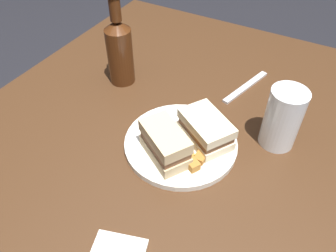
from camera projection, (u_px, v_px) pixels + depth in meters
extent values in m
cube|color=#422816|center=(159.00, 214.00, 1.05)|extent=(1.15, 0.87, 0.77)
cylinder|color=silver|center=(181.00, 143.00, 0.73)|extent=(0.25, 0.25, 0.01)
cube|color=#CCB284|center=(165.00, 151.00, 0.69)|extent=(0.11, 0.13, 0.03)
cube|color=#8C5B3D|center=(165.00, 144.00, 0.67)|extent=(0.11, 0.12, 0.02)
cube|color=#CCB284|center=(165.00, 136.00, 0.65)|extent=(0.11, 0.13, 0.03)
cube|color=beige|center=(205.00, 135.00, 0.72)|extent=(0.13, 0.14, 0.02)
cube|color=brown|center=(206.00, 129.00, 0.71)|extent=(0.12, 0.13, 0.02)
cube|color=beige|center=(207.00, 123.00, 0.70)|extent=(0.13, 0.14, 0.02)
cube|color=#AD702D|center=(213.00, 148.00, 0.70)|extent=(0.04, 0.04, 0.02)
cube|color=#AD702D|center=(203.00, 154.00, 0.69)|extent=(0.05, 0.02, 0.01)
cube|color=gold|center=(186.00, 151.00, 0.69)|extent=(0.05, 0.05, 0.02)
cube|color=#AD702D|center=(190.00, 161.00, 0.67)|extent=(0.04, 0.05, 0.02)
cube|color=#AD702D|center=(176.00, 158.00, 0.68)|extent=(0.04, 0.06, 0.02)
cylinder|color=white|center=(283.00, 118.00, 0.69)|extent=(0.08, 0.08, 0.14)
cylinder|color=gold|center=(278.00, 133.00, 0.72)|extent=(0.07, 0.07, 0.05)
cylinder|color=#47230F|center=(120.00, 56.00, 0.86)|extent=(0.07, 0.07, 0.15)
cone|color=#47230F|center=(117.00, 25.00, 0.80)|extent=(0.07, 0.07, 0.02)
cylinder|color=#47230F|center=(115.00, 9.00, 0.77)|extent=(0.03, 0.03, 0.06)
cube|color=silver|center=(246.00, 87.00, 0.88)|extent=(0.18, 0.06, 0.01)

